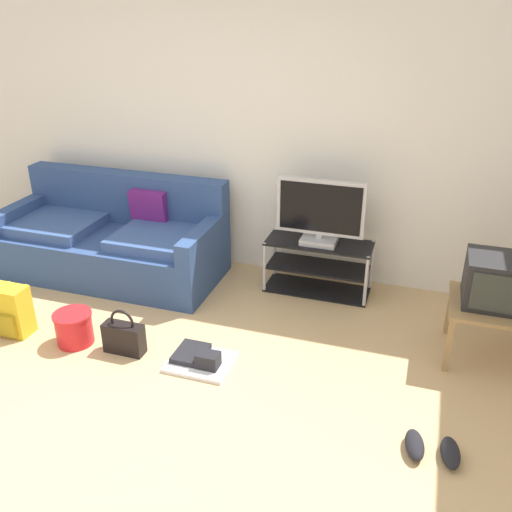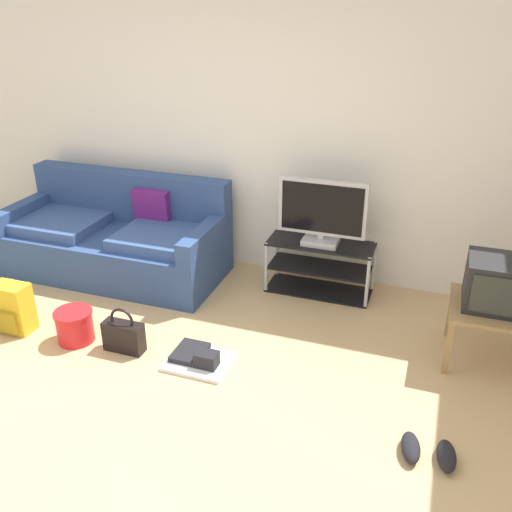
# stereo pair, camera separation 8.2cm
# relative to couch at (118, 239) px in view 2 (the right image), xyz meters

# --- Properties ---
(ground_plane) EXTENTS (9.00, 9.80, 0.02)m
(ground_plane) POSITION_rel_couch_xyz_m (1.04, -1.86, -0.34)
(ground_plane) COLOR tan
(wall_back) EXTENTS (9.00, 0.10, 2.70)m
(wall_back) POSITION_rel_couch_xyz_m (1.04, 0.59, 1.02)
(wall_back) COLOR silver
(wall_back) RESTS_ON ground_plane
(couch) EXTENTS (2.06, 0.93, 0.90)m
(couch) POSITION_rel_couch_xyz_m (0.00, 0.00, 0.00)
(couch) COLOR navy
(couch) RESTS_ON ground_plane
(tv_stand) EXTENTS (0.93, 0.37, 0.48)m
(tv_stand) POSITION_rel_couch_xyz_m (1.93, 0.22, -0.09)
(tv_stand) COLOR black
(tv_stand) RESTS_ON ground_plane
(flat_tv) EXTENTS (0.76, 0.22, 0.58)m
(flat_tv) POSITION_rel_couch_xyz_m (1.93, 0.20, 0.43)
(flat_tv) COLOR #B2B2B7
(flat_tv) RESTS_ON tv_stand
(side_table) EXTENTS (0.58, 0.58, 0.45)m
(side_table) POSITION_rel_couch_xyz_m (3.32, -0.40, 0.06)
(side_table) COLOR #9E7A4C
(side_table) RESTS_ON ground_plane
(crt_tv) EXTENTS (0.43, 0.40, 0.35)m
(crt_tv) POSITION_rel_couch_xyz_m (3.32, -0.39, 0.30)
(crt_tv) COLOR #232326
(crt_tv) RESTS_ON side_table
(backpack) EXTENTS (0.29, 0.25, 0.40)m
(backpack) POSITION_rel_couch_xyz_m (-0.21, -1.21, -0.13)
(backpack) COLOR gold
(backpack) RESTS_ON ground_plane
(handbag) EXTENTS (0.31, 0.12, 0.36)m
(handbag) POSITION_rel_couch_xyz_m (0.76, -1.17, -0.20)
(handbag) COLOR black
(handbag) RESTS_ON ground_plane
(cleaning_bucket) EXTENTS (0.29, 0.29, 0.26)m
(cleaning_bucket) POSITION_rel_couch_xyz_m (0.33, -1.18, -0.19)
(cleaning_bucket) COLOR red
(cleaning_bucket) RESTS_ON ground_plane
(sneakers_pair) EXTENTS (0.35, 0.27, 0.09)m
(sneakers_pair) POSITION_rel_couch_xyz_m (3.00, -1.53, -0.28)
(sneakers_pair) COLOR black
(sneakers_pair) RESTS_ON ground_plane
(floor_tray) EXTENTS (0.46, 0.37, 0.14)m
(floor_tray) POSITION_rel_couch_xyz_m (1.36, -1.14, -0.29)
(floor_tray) COLOR silver
(floor_tray) RESTS_ON ground_plane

